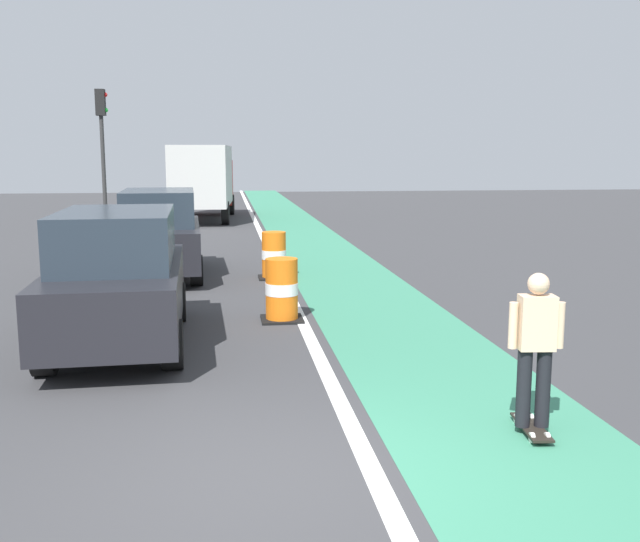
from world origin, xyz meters
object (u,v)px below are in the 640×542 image
(parked_suv_nearest, at_px, (118,278))
(traffic_barrel_front, at_px, (282,290))
(traffic_barrel_mid, at_px, (274,256))
(delivery_truck_down_block, at_px, (204,178))
(skateboarder_on_lane, at_px, (535,348))
(traffic_light_corner, at_px, (102,136))
(parked_suv_second, at_px, (160,233))

(parked_suv_nearest, relative_size, traffic_barrel_front, 4.28)
(parked_suv_nearest, height_order, traffic_barrel_mid, parked_suv_nearest)
(traffic_barrel_front, distance_m, delivery_truck_down_block, 20.02)
(skateboarder_on_lane, relative_size, delivery_truck_down_block, 0.22)
(traffic_barrel_front, distance_m, traffic_barrel_mid, 4.33)
(skateboarder_on_lane, xyz_separation_m, parked_suv_nearest, (-4.73, 4.19, 0.12))
(skateboarder_on_lane, bearing_deg, parked_suv_nearest, 138.47)
(traffic_barrel_front, height_order, traffic_light_corner, traffic_light_corner)
(traffic_barrel_front, xyz_separation_m, traffic_barrel_mid, (0.16, 4.33, 0.00))
(traffic_light_corner, bearing_deg, traffic_barrel_front, -69.89)
(parked_suv_second, height_order, traffic_barrel_mid, parked_suv_second)
(delivery_truck_down_block, bearing_deg, traffic_light_corner, -119.72)
(traffic_barrel_mid, bearing_deg, parked_suv_nearest, -115.87)
(skateboarder_on_lane, height_order, traffic_barrel_mid, skateboarder_on_lane)
(parked_suv_nearest, distance_m, parked_suv_second, 6.29)
(parked_suv_second, height_order, traffic_light_corner, traffic_light_corner)
(traffic_barrel_mid, distance_m, traffic_light_corner, 11.50)
(traffic_barrel_front, bearing_deg, parked_suv_nearest, -153.36)
(traffic_barrel_mid, bearing_deg, traffic_light_corner, 118.59)
(skateboarder_on_lane, xyz_separation_m, traffic_barrel_mid, (-2.00, 9.80, -0.38))
(parked_suv_second, xyz_separation_m, traffic_barrel_front, (2.49, -5.00, -0.50))
(skateboarder_on_lane, relative_size, traffic_barrel_front, 1.55)
(skateboarder_on_lane, distance_m, parked_suv_nearest, 6.31)
(skateboarder_on_lane, bearing_deg, delivery_truck_down_block, 98.98)
(traffic_light_corner, bearing_deg, parked_suv_nearest, -80.42)
(delivery_truck_down_block, bearing_deg, parked_suv_nearest, -91.95)
(traffic_barrel_front, xyz_separation_m, traffic_light_corner, (-5.16, 14.08, 2.97))
(skateboarder_on_lane, relative_size, traffic_light_corner, 0.33)
(skateboarder_on_lane, height_order, delivery_truck_down_block, delivery_truck_down_block)
(skateboarder_on_lane, xyz_separation_m, traffic_barrel_front, (-2.16, 5.47, -0.38))
(traffic_barrel_front, bearing_deg, skateboarder_on_lane, -68.43)
(traffic_barrel_mid, bearing_deg, skateboarder_on_lane, -78.45)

